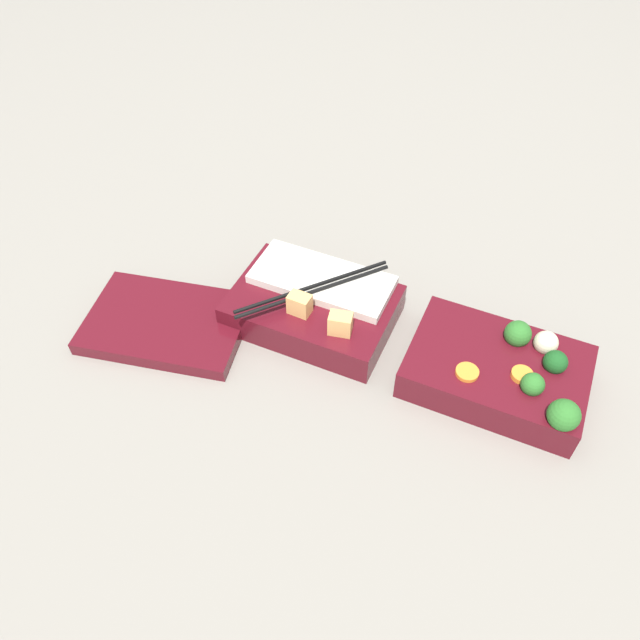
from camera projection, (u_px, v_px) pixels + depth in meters
name	position (u px, v px, depth m)	size (l,w,h in m)	color
ground_plane	(403.00, 347.00, 0.81)	(3.00, 3.00, 0.00)	gray
bento_tray_vegetable	(500.00, 371.00, 0.75)	(0.21, 0.14, 0.07)	#510F19
bento_tray_rice	(314.00, 305.00, 0.82)	(0.21, 0.17, 0.07)	#510F19
bento_lid	(166.00, 323.00, 0.82)	(0.21, 0.14, 0.02)	#510F19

